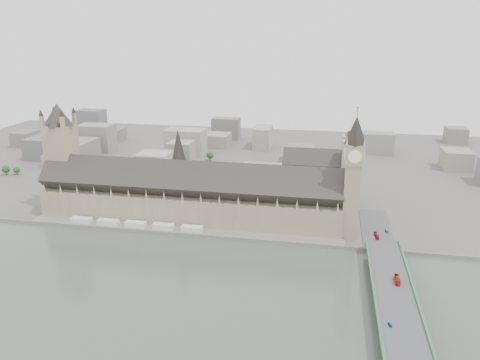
% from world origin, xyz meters
% --- Properties ---
extents(ground, '(900.00, 900.00, 0.00)m').
position_xyz_m(ground, '(0.00, 0.00, 0.00)').
color(ground, '#595651').
rests_on(ground, ground).
extents(river_thames, '(600.00, 600.00, 0.00)m').
position_xyz_m(river_thames, '(0.00, -165.00, 0.00)').
color(river_thames, '#465348').
rests_on(river_thames, ground).
extents(embankment_wall, '(600.00, 1.50, 3.00)m').
position_xyz_m(embankment_wall, '(0.00, -15.00, 1.50)').
color(embankment_wall, slate).
rests_on(embankment_wall, ground).
extents(river_terrace, '(270.00, 15.00, 2.00)m').
position_xyz_m(river_terrace, '(0.00, -7.50, 1.00)').
color(river_terrace, slate).
rests_on(river_terrace, ground).
extents(terrace_tents, '(118.00, 7.00, 4.00)m').
position_xyz_m(terrace_tents, '(-40.00, -7.00, 4.00)').
color(terrace_tents, silver).
rests_on(terrace_tents, river_terrace).
extents(palace_of_westminster, '(265.00, 40.73, 55.44)m').
position_xyz_m(palace_of_westminster, '(0.00, 19.70, 22.71)').
color(palace_of_westminster, tan).
rests_on(palace_of_westminster, ground).
extents(elizabeth_tower, '(17.00, 17.00, 107.50)m').
position_xyz_m(elizabeth_tower, '(138.00, 8.00, 58.09)').
color(elizabeth_tower, tan).
rests_on(elizabeth_tower, ground).
extents(victoria_tower, '(30.00, 30.00, 100.00)m').
position_xyz_m(victoria_tower, '(-122.00, 26.00, 55.20)').
color(victoria_tower, tan).
rests_on(victoria_tower, ground).
extents(central_tower, '(13.00, 13.00, 48.00)m').
position_xyz_m(central_tower, '(-10.00, 26.00, 57.92)').
color(central_tower, tan).
rests_on(central_tower, ground).
extents(westminster_bridge, '(25.00, 325.00, 10.25)m').
position_xyz_m(westminster_bridge, '(162.00, -87.50, 5.12)').
color(westminster_bridge, '#474749').
rests_on(westminster_bridge, ground).
extents(bridge_parapets, '(25.00, 235.00, 1.15)m').
position_xyz_m(bridge_parapets, '(162.00, -132.00, 10.82)').
color(bridge_parapets, '#3D6F4C').
rests_on(bridge_parapets, westminster_bridge).
extents(westminster_abbey, '(68.00, 36.00, 64.00)m').
position_xyz_m(westminster_abbey, '(110.92, 95.00, 25.08)').
color(westminster_abbey, gray).
rests_on(westminster_abbey, ground).
extents(city_skyline_inland, '(720.00, 360.00, 38.00)m').
position_xyz_m(city_skyline_inland, '(0.00, 245.00, 19.00)').
color(city_skyline_inland, gray).
rests_on(city_skyline_inland, ground).
extents(park_trees, '(110.00, 30.00, 15.00)m').
position_xyz_m(park_trees, '(-10.00, 60.00, 7.50)').
color(park_trees, '#1A4518').
rests_on(park_trees, ground).
extents(red_bus_north, '(3.39, 10.75, 2.94)m').
position_xyz_m(red_bus_north, '(157.86, -10.57, 11.72)').
color(red_bus_north, maroon).
rests_on(red_bus_north, westminster_bridge).
extents(red_bus_south, '(2.97, 11.67, 3.23)m').
position_xyz_m(red_bus_south, '(165.14, -77.70, 11.87)').
color(red_bus_south, red).
rests_on(red_bus_south, westminster_bridge).
extents(car_blue, '(2.36, 4.03, 1.29)m').
position_xyz_m(car_blue, '(155.63, -126.35, 10.89)').
color(car_blue, navy).
rests_on(car_blue, westminster_bridge).
extents(car_approach, '(3.50, 5.57, 1.50)m').
position_xyz_m(car_approach, '(166.62, 0.68, 11.00)').
color(car_approach, gray).
rests_on(car_approach, westminster_bridge).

